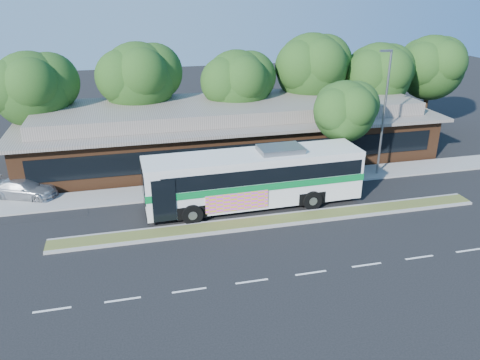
# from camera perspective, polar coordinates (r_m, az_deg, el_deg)

# --- Properties ---
(ground) EXTENTS (120.00, 120.00, 0.00)m
(ground) POSITION_cam_1_polar(r_m,az_deg,el_deg) (27.64, 4.80, -5.61)
(ground) COLOR black
(ground) RESTS_ON ground
(median_strip) EXTENTS (26.00, 1.10, 0.15)m
(median_strip) POSITION_cam_1_polar(r_m,az_deg,el_deg) (28.11, 4.42, -4.92)
(median_strip) COLOR #485524
(median_strip) RESTS_ON ground
(sidewalk) EXTENTS (44.00, 2.60, 0.12)m
(sidewalk) POSITION_cam_1_polar(r_m,az_deg,el_deg) (33.14, 1.36, -0.45)
(sidewalk) COLOR gray
(sidewalk) RESTS_ON ground
(plaza_building) EXTENTS (33.20, 11.20, 4.45)m
(plaza_building) POSITION_cam_1_polar(r_m,az_deg,el_deg) (38.48, -1.15, 6.13)
(plaza_building) COLOR #4F2C18
(plaza_building) RESTS_ON ground
(lamp_post) EXTENTS (0.93, 0.18, 9.07)m
(lamp_post) POSITION_cam_1_polar(r_m,az_deg,el_deg) (34.88, 17.14, 8.13)
(lamp_post) COLOR slate
(lamp_post) RESTS_ON ground
(tree_bg_a) EXTENTS (6.47, 5.80, 8.63)m
(tree_bg_a) POSITION_cam_1_polar(r_m,az_deg,el_deg) (39.41, -23.47, 10.30)
(tree_bg_a) COLOR black
(tree_bg_a) RESTS_ON ground
(tree_bg_b) EXTENTS (6.69, 6.00, 9.00)m
(tree_bg_b) POSITION_cam_1_polar(r_m,az_deg,el_deg) (39.81, -11.70, 12.18)
(tree_bg_b) COLOR black
(tree_bg_b) RESTS_ON ground
(tree_bg_c) EXTENTS (6.24, 5.60, 8.26)m
(tree_bg_c) POSITION_cam_1_polar(r_m,az_deg,el_deg) (40.01, 0.13, 11.88)
(tree_bg_c) COLOR black
(tree_bg_c) RESTS_ON ground
(tree_bg_d) EXTENTS (6.91, 6.20, 9.37)m
(tree_bg_d) POSITION_cam_1_polar(r_m,az_deg,el_deg) (43.00, 9.21, 13.47)
(tree_bg_d) COLOR black
(tree_bg_d) RESTS_ON ground
(tree_bg_e) EXTENTS (6.47, 5.80, 8.50)m
(tree_bg_e) POSITION_cam_1_polar(r_m,az_deg,el_deg) (44.86, 16.90, 12.30)
(tree_bg_e) COLOR black
(tree_bg_e) RESTS_ON ground
(tree_bg_f) EXTENTS (6.69, 6.00, 8.92)m
(tree_bg_f) POSITION_cam_1_polar(r_m,az_deg,el_deg) (48.90, 22.62, 12.73)
(tree_bg_f) COLOR black
(tree_bg_f) RESTS_ON ground
(transit_bus) EXTENTS (13.75, 3.46, 3.84)m
(transit_bus) POSITION_cam_1_polar(r_m,az_deg,el_deg) (29.16, 1.83, 0.65)
(transit_bus) COLOR silver
(transit_bus) RESTS_ON ground
(sedan) EXTENTS (4.79, 3.36, 1.29)m
(sedan) POSITION_cam_1_polar(r_m,az_deg,el_deg) (34.01, -24.88, -0.97)
(sedan) COLOR #BABDC2
(sedan) RESTS_ON ground
(sidewalk_tree) EXTENTS (4.78, 4.28, 7.08)m
(sidewalk_tree) POSITION_cam_1_polar(r_m,az_deg,el_deg) (33.87, 13.03, 8.36)
(sidewalk_tree) COLOR black
(sidewalk_tree) RESTS_ON ground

